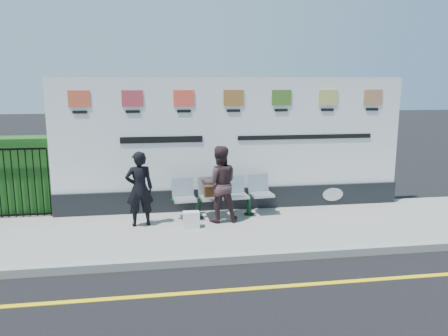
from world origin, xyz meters
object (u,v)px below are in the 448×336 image
woman_left (139,189)px  woman_right (219,184)px  bench (224,206)px  billboard (233,153)px

woman_left → woman_right: (1.64, 0.02, 0.03)m
bench → woman_right: size_ratio=1.36×
billboard → bench: billboard is taller
woman_right → woman_left: bearing=1.0°
billboard → woman_left: billboard is taller
woman_right → billboard: bearing=-115.0°
bench → woman_right: (-0.14, -0.32, 0.57)m
billboard → woman_right: size_ratio=4.97×
bench → woman_left: 1.89m
bench → woman_left: woman_left is taller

